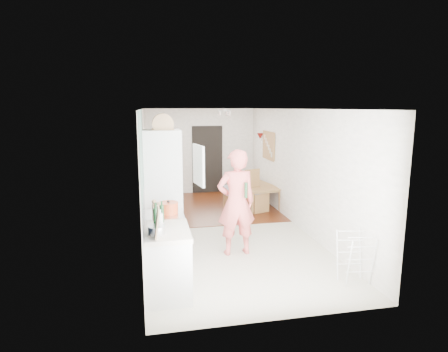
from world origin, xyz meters
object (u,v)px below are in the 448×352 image
object	(u,v)px
dining_chair	(257,191)
stool	(232,202)
person	(236,193)
drying_rack	(355,258)
dining_table	(254,197)

from	to	relation	value
dining_chair	stool	distance (m)	0.70
person	drying_rack	world-z (taller)	person
stool	drying_rack	bearing A→B (deg)	-77.95
dining_chair	drying_rack	xyz separation A→B (m)	(0.31, -3.97, -0.13)
dining_table	stool	size ratio (longest dim) A/B	3.27
person	dining_table	xyz separation A→B (m)	(1.19, 3.03, -0.84)
dining_chair	drying_rack	bearing A→B (deg)	-105.25
person	dining_chair	distance (m)	2.82
stool	drying_rack	distance (m)	4.29
dining_chair	person	bearing A→B (deg)	-133.64
dining_chair	dining_table	bearing A→B (deg)	62.39
dining_table	dining_chair	xyz separation A→B (m)	(-0.07, -0.51, 0.27)
dining_table	person	bearing A→B (deg)	148.47
stool	drying_rack	world-z (taller)	drying_rack
dining_table	drying_rack	size ratio (longest dim) A/B	1.84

